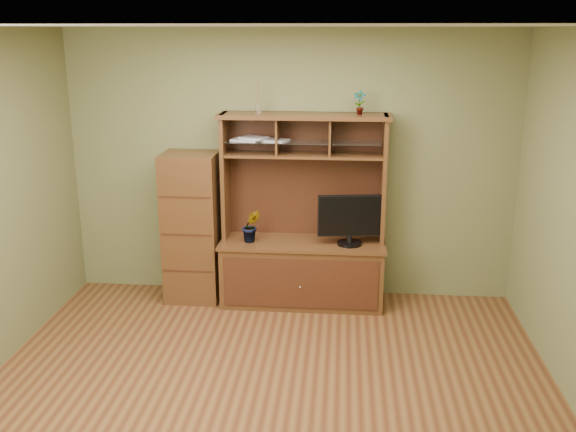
# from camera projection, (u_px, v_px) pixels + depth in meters

# --- Properties ---
(room) EXTENTS (4.54, 4.04, 2.74)m
(room) POSITION_uv_depth(u_px,v_px,m) (266.00, 224.00, 4.56)
(room) COLOR #532C17
(room) RESTS_ON ground
(media_hutch) EXTENTS (1.66, 0.61, 1.90)m
(media_hutch) POSITION_uv_depth(u_px,v_px,m) (303.00, 253.00, 6.43)
(media_hutch) COLOR #4B2B15
(media_hutch) RESTS_ON room
(monitor) EXTENTS (0.63, 0.24, 0.50)m
(monitor) POSITION_uv_depth(u_px,v_px,m) (350.00, 219.00, 6.20)
(monitor) COLOR black
(monitor) RESTS_ON media_hutch
(orchid_plant) EXTENTS (0.21, 0.18, 0.33)m
(orchid_plant) POSITION_uv_depth(u_px,v_px,m) (251.00, 226.00, 6.31)
(orchid_plant) COLOR #31511B
(orchid_plant) RESTS_ON media_hutch
(top_plant) EXTENTS (0.13, 0.11, 0.22)m
(top_plant) POSITION_uv_depth(u_px,v_px,m) (360.00, 103.00, 6.04)
(top_plant) COLOR #3F6D26
(top_plant) RESTS_ON media_hutch
(reed_diffuser) EXTENTS (0.06, 0.06, 0.29)m
(reed_diffuser) POSITION_uv_depth(u_px,v_px,m) (258.00, 101.00, 6.12)
(reed_diffuser) COLOR silver
(reed_diffuser) RESTS_ON media_hutch
(magazines) EXTENTS (0.58, 0.28, 0.04)m
(magazines) POSITION_uv_depth(u_px,v_px,m) (258.00, 139.00, 6.22)
(magazines) COLOR silver
(magazines) RESTS_ON media_hutch
(side_cabinet) EXTENTS (0.54, 0.49, 1.51)m
(side_cabinet) POSITION_uv_depth(u_px,v_px,m) (192.00, 227.00, 6.47)
(side_cabinet) COLOR #4B2B15
(side_cabinet) RESTS_ON room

